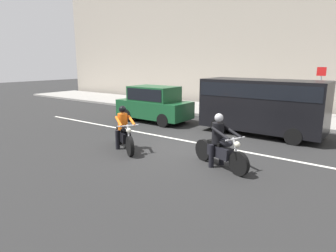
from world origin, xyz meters
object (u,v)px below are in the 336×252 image
parked_van_black (262,103)px  motorcycle_with_rider_black_leather (220,146)px  motorcycle_with_rider_orange_stripe (124,132)px  street_sign_post (320,87)px  parked_hatchback_forest_green (154,103)px

parked_van_black → motorcycle_with_rider_black_leather: bearing=-84.9°
motorcycle_with_rider_orange_stripe → motorcycle_with_rider_black_leather: size_ratio=0.95×
street_sign_post → parked_van_black: bearing=-104.5°
parked_van_black → street_sign_post: size_ratio=1.87×
motorcycle_with_rider_orange_stripe → street_sign_post: street_sign_post is taller
motorcycle_with_rider_orange_stripe → street_sign_post: bearing=66.4°
motorcycle_with_rider_orange_stripe → parked_van_black: (3.07, 4.99, 0.71)m
motorcycle_with_rider_black_leather → parked_van_black: bearing=95.1°
parked_van_black → motorcycle_with_rider_orange_stripe: bearing=-121.6°
motorcycle_with_rider_black_leather → parked_hatchback_forest_green: bearing=144.7°
motorcycle_with_rider_orange_stripe → parked_van_black: size_ratio=0.40×
parked_van_black → street_sign_post: (1.28, 4.94, 0.40)m
motorcycle_with_rider_black_leather → parked_van_black: parked_van_black is taller
motorcycle_with_rider_orange_stripe → motorcycle_with_rider_black_leather: motorcycle_with_rider_black_leather is taller
street_sign_post → motorcycle_with_rider_black_leather: bearing=-95.2°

